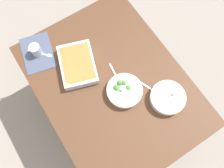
# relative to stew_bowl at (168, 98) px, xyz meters

# --- Properties ---
(ground_plane) EXTENTS (6.00, 6.00, 0.00)m
(ground_plane) POSITION_rel_stew_bowl_xyz_m (0.27, 0.24, -0.77)
(ground_plane) COLOR #9E9389
(dining_table) EXTENTS (1.20, 0.90, 0.74)m
(dining_table) POSITION_rel_stew_bowl_xyz_m (0.27, 0.24, -0.12)
(dining_table) COLOR brown
(dining_table) RESTS_ON ground_plane
(placemat) EXTENTS (0.32, 0.26, 0.00)m
(placemat) POSITION_rel_stew_bowl_xyz_m (0.73, 0.54, -0.03)
(placemat) COLOR #4C5670
(placemat) RESTS_ON dining_table
(stew_bowl) EXTENTS (0.22, 0.22, 0.06)m
(stew_bowl) POSITION_rel_stew_bowl_xyz_m (0.00, 0.00, 0.00)
(stew_bowl) COLOR white
(stew_bowl) RESTS_ON dining_table
(broccoli_bowl) EXTENTS (0.23, 0.23, 0.07)m
(broccoli_bowl) POSITION_rel_stew_bowl_xyz_m (0.19, 0.20, -0.00)
(broccoli_bowl) COLOR white
(broccoli_bowl) RESTS_ON dining_table
(baking_dish) EXTENTS (0.35, 0.30, 0.06)m
(baking_dish) POSITION_rel_stew_bowl_xyz_m (0.50, 0.36, 0.00)
(baking_dish) COLOR silver
(baking_dish) RESTS_ON dining_table
(drink_cup) EXTENTS (0.07, 0.07, 0.08)m
(drink_cup) POSITION_rel_stew_bowl_xyz_m (0.73, 0.54, 0.01)
(drink_cup) COLOR #B2BCC6
(drink_cup) RESTS_ON dining_table
(spoon_by_stew) EXTENTS (0.09, 0.17, 0.01)m
(spoon_by_stew) POSITION_rel_stew_bowl_xyz_m (0.02, 0.04, -0.03)
(spoon_by_stew) COLOR silver
(spoon_by_stew) RESTS_ON dining_table
(spoon_by_broccoli) EXTENTS (0.18, 0.04, 0.01)m
(spoon_by_broccoli) POSITION_rel_stew_bowl_xyz_m (0.29, 0.19, -0.03)
(spoon_by_broccoli) COLOR silver
(spoon_by_broccoli) RESTS_ON dining_table
(spoon_spare) EXTENTS (0.14, 0.13, 0.01)m
(spoon_spare) POSITION_rel_stew_bowl_xyz_m (0.70, 0.51, -0.03)
(spoon_spare) COLOR silver
(spoon_spare) RESTS_ON dining_table
(fork_on_table) EXTENTS (0.17, 0.08, 0.01)m
(fork_on_table) POSITION_rel_stew_bowl_xyz_m (0.17, 0.07, -0.03)
(fork_on_table) COLOR silver
(fork_on_table) RESTS_ON dining_table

